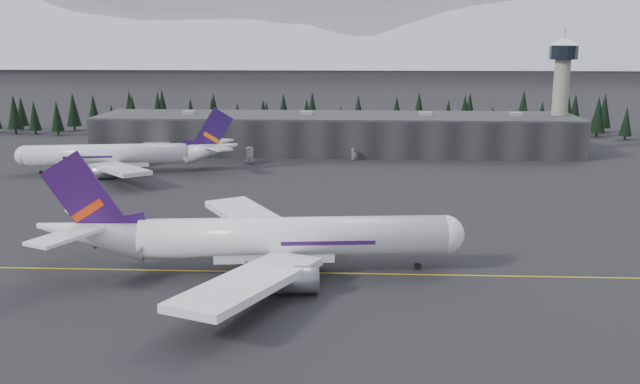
# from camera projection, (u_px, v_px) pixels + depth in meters

# --- Properties ---
(ground) EXTENTS (1400.00, 1400.00, 0.00)m
(ground) POSITION_uv_depth(u_px,v_px,m) (314.00, 269.00, 120.77)
(ground) COLOR black
(ground) RESTS_ON ground
(taxiline) EXTENTS (400.00, 0.40, 0.02)m
(taxiline) POSITION_uv_depth(u_px,v_px,m) (313.00, 273.00, 118.82)
(taxiline) COLOR gold
(taxiline) RESTS_ON ground
(terminal) EXTENTS (160.00, 30.00, 12.60)m
(terminal) POSITION_uv_depth(u_px,v_px,m) (336.00, 133.00, 241.33)
(terminal) COLOR black
(terminal) RESTS_ON ground
(control_tower) EXTENTS (10.00, 10.00, 37.70)m
(control_tower) POSITION_uv_depth(u_px,v_px,m) (562.00, 83.00, 236.83)
(control_tower) COLOR gray
(control_tower) RESTS_ON ground
(treeline) EXTENTS (360.00, 20.00, 15.00)m
(treeline) POSITION_uv_depth(u_px,v_px,m) (339.00, 117.00, 277.16)
(treeline) COLOR black
(treeline) RESTS_ON ground
(mountain_ridge) EXTENTS (4400.00, 900.00, 420.00)m
(mountain_ridge) POSITION_uv_depth(u_px,v_px,m) (353.00, 61.00, 1096.07)
(mountain_ridge) COLOR white
(mountain_ridge) RESTS_ON ground
(jet_main) EXTENTS (70.88, 65.15, 20.86)m
(jet_main) POSITION_uv_depth(u_px,v_px,m) (256.00, 238.00, 117.99)
(jet_main) COLOR white
(jet_main) RESTS_ON ground
(jet_parked) EXTENTS (62.93, 57.67, 18.60)m
(jet_parked) POSITION_uv_depth(u_px,v_px,m) (127.00, 155.00, 204.64)
(jet_parked) COLOR silver
(jet_parked) RESTS_ON ground
(gse_vehicle_a) EXTENTS (3.30, 5.59, 1.46)m
(gse_vehicle_a) POSITION_uv_depth(u_px,v_px,m) (250.00, 161.00, 220.31)
(gse_vehicle_a) COLOR silver
(gse_vehicle_a) RESTS_ON ground
(gse_vehicle_b) EXTENTS (4.23, 2.15, 1.38)m
(gse_vehicle_b) POSITION_uv_depth(u_px,v_px,m) (354.00, 158.00, 225.88)
(gse_vehicle_b) COLOR #BBBCBE
(gse_vehicle_b) RESTS_ON ground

